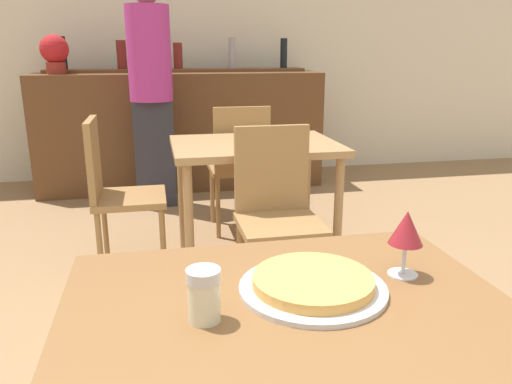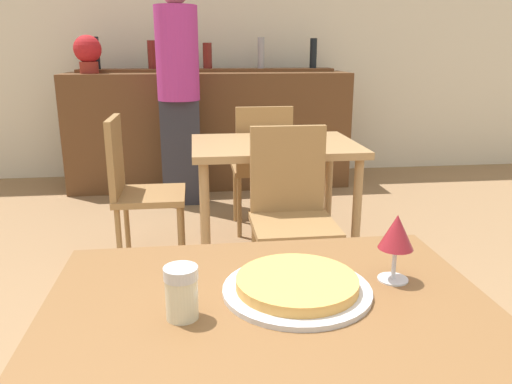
% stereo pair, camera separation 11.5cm
% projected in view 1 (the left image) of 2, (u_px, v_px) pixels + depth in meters
% --- Properties ---
extents(wall_back, '(8.00, 0.05, 2.80)m').
position_uv_depth(wall_back, '(175.00, 36.00, 4.93)').
color(wall_back, silver).
rests_on(wall_back, ground_plane).
extents(dining_table_near, '(0.95, 0.80, 0.76)m').
position_uv_depth(dining_table_near, '(294.00, 354.00, 1.03)').
color(dining_table_near, brown).
rests_on(dining_table_near, ground_plane).
extents(dining_table_far, '(0.96, 0.72, 0.75)m').
position_uv_depth(dining_table_far, '(255.00, 159.00, 2.94)').
color(dining_table_far, '#A87F51').
rests_on(dining_table_far, ground_plane).
extents(bar_counter, '(2.60, 0.56, 1.07)m').
position_uv_depth(bar_counter, '(182.00, 131.00, 4.69)').
color(bar_counter, brown).
rests_on(bar_counter, ground_plane).
extents(bar_back_shelf, '(2.39, 0.24, 0.32)m').
position_uv_depth(bar_back_shelf, '(176.00, 66.00, 4.66)').
color(bar_back_shelf, brown).
rests_on(bar_back_shelf, bar_counter).
extents(chair_far_side_front, '(0.40, 0.40, 0.91)m').
position_uv_depth(chair_far_side_front, '(276.00, 205.00, 2.48)').
color(chair_far_side_front, olive).
rests_on(chair_far_side_front, ground_plane).
extents(chair_far_side_back, '(0.40, 0.40, 0.91)m').
position_uv_depth(chair_far_side_back, '(240.00, 161.00, 3.47)').
color(chair_far_side_back, olive).
rests_on(chair_far_side_back, ground_plane).
extents(chair_far_side_left, '(0.40, 0.40, 0.91)m').
position_uv_depth(chair_far_side_left, '(115.00, 186.00, 2.82)').
color(chair_far_side_left, olive).
rests_on(chair_far_side_left, ground_plane).
extents(pizza_tray, '(0.33, 0.33, 0.04)m').
position_uv_depth(pizza_tray, '(313.00, 284.00, 1.10)').
color(pizza_tray, silver).
rests_on(pizza_tray, dining_table_near).
extents(cheese_shaker, '(0.07, 0.07, 0.11)m').
position_uv_depth(cheese_shaker, '(204.00, 295.00, 0.97)').
color(cheese_shaker, beige).
rests_on(cheese_shaker, dining_table_near).
extents(person_standing, '(0.34, 0.34, 1.83)m').
position_uv_depth(person_standing, '(151.00, 85.00, 3.97)').
color(person_standing, '#2D2D38').
rests_on(person_standing, ground_plane).
extents(wine_glass, '(0.08, 0.08, 0.16)m').
position_uv_depth(wine_glass, '(406.00, 230.00, 1.15)').
color(wine_glass, silver).
rests_on(wine_glass, dining_table_near).
extents(potted_plant, '(0.24, 0.24, 0.33)m').
position_uv_depth(potted_plant, '(55.00, 52.00, 4.24)').
color(potted_plant, maroon).
rests_on(potted_plant, bar_counter).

